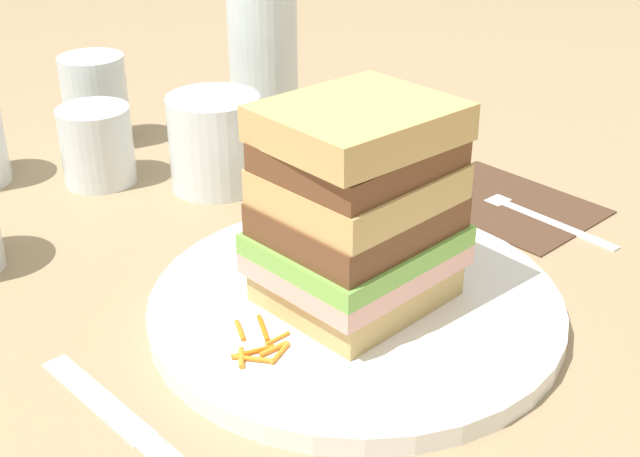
# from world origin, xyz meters

# --- Properties ---
(ground_plane) EXTENTS (3.00, 3.00, 0.00)m
(ground_plane) POSITION_xyz_m (0.00, 0.00, 0.00)
(ground_plane) COLOR #9E8460
(main_plate) EXTENTS (0.29, 0.29, 0.01)m
(main_plate) POSITION_xyz_m (-0.01, 0.00, 0.01)
(main_plate) COLOR white
(main_plate) RESTS_ON ground_plane
(sandwich) EXTENTS (0.12, 0.11, 0.14)m
(sandwich) POSITION_xyz_m (-0.01, 0.00, 0.08)
(sandwich) COLOR tan
(sandwich) RESTS_ON main_plate
(carrot_shred_0) EXTENTS (0.01, 0.02, 0.00)m
(carrot_shred_0) POSITION_xyz_m (-0.09, 0.02, 0.02)
(carrot_shred_0) COLOR orange
(carrot_shred_0) RESTS_ON main_plate
(carrot_shred_1) EXTENTS (0.01, 0.02, 0.00)m
(carrot_shred_1) POSITION_xyz_m (-0.11, -0.00, 0.02)
(carrot_shred_1) COLOR orange
(carrot_shred_1) RESTS_ON main_plate
(carrot_shred_2) EXTENTS (0.02, 0.01, 0.00)m
(carrot_shred_2) POSITION_xyz_m (-0.09, -0.01, 0.02)
(carrot_shred_2) COLOR orange
(carrot_shred_2) RESTS_ON main_plate
(carrot_shred_3) EXTENTS (0.02, 0.00, 0.00)m
(carrot_shred_3) POSITION_xyz_m (-0.08, 0.00, 0.02)
(carrot_shred_3) COLOR orange
(carrot_shred_3) RESTS_ON main_plate
(carrot_shred_4) EXTENTS (0.02, 0.02, 0.00)m
(carrot_shred_4) POSITION_xyz_m (-0.10, -0.01, 0.02)
(carrot_shred_4) COLOR orange
(carrot_shred_4) RESTS_ON main_plate
(carrot_shred_5) EXTENTS (0.02, 0.03, 0.00)m
(carrot_shred_5) POSITION_xyz_m (-0.08, 0.01, 0.02)
(carrot_shred_5) COLOR orange
(carrot_shred_5) RESTS_ON main_plate
(carrot_shred_6) EXTENTS (0.02, 0.01, 0.00)m
(carrot_shred_6) POSITION_xyz_m (-0.09, -0.01, 0.02)
(carrot_shred_6) COLOR orange
(carrot_shred_6) RESTS_ON main_plate
(carrot_shred_7) EXTENTS (0.03, 0.01, 0.00)m
(carrot_shred_7) POSITION_xyz_m (-0.10, 0.00, 0.02)
(carrot_shred_7) COLOR orange
(carrot_shred_7) RESTS_ON main_plate
(carrot_shred_8) EXTENTS (0.02, 0.01, 0.00)m
(carrot_shred_8) POSITION_xyz_m (0.09, 0.00, 0.02)
(carrot_shred_8) COLOR orange
(carrot_shred_8) RESTS_ON main_plate
(carrot_shred_9) EXTENTS (0.03, 0.01, 0.00)m
(carrot_shred_9) POSITION_xyz_m (0.08, 0.03, 0.02)
(carrot_shred_9) COLOR orange
(carrot_shred_9) RESTS_ON main_plate
(carrot_shred_10) EXTENTS (0.01, 0.02, 0.00)m
(carrot_shred_10) POSITION_xyz_m (0.07, -0.01, 0.02)
(carrot_shred_10) COLOR orange
(carrot_shred_10) RESTS_ON main_plate
(carrot_shred_11) EXTENTS (0.02, 0.01, 0.00)m
(carrot_shred_11) POSITION_xyz_m (0.10, 0.02, 0.02)
(carrot_shred_11) COLOR orange
(carrot_shred_11) RESTS_ON main_plate
(carrot_shred_12) EXTENTS (0.02, 0.02, 0.00)m
(carrot_shred_12) POSITION_xyz_m (0.11, -0.00, 0.02)
(carrot_shred_12) COLOR orange
(carrot_shred_12) RESTS_ON main_plate
(carrot_shred_13) EXTENTS (0.02, 0.03, 0.00)m
(carrot_shred_13) POSITION_xyz_m (0.07, 0.01, 0.02)
(carrot_shred_13) COLOR orange
(carrot_shred_13) RESTS_ON main_plate
(carrot_shred_14) EXTENTS (0.03, 0.01, 0.00)m
(carrot_shred_14) POSITION_xyz_m (0.08, 0.01, 0.02)
(carrot_shred_14) COLOR orange
(carrot_shred_14) RESTS_ON main_plate
(carrot_shred_15) EXTENTS (0.03, 0.02, 0.00)m
(carrot_shred_15) POSITION_xyz_m (0.07, 0.00, 0.02)
(carrot_shred_15) COLOR orange
(carrot_shred_15) RESTS_ON main_plate
(napkin_dark) EXTENTS (0.12, 0.15, 0.00)m
(napkin_dark) POSITION_xyz_m (0.21, 0.02, 0.00)
(napkin_dark) COLOR #4C3323
(napkin_dark) RESTS_ON ground_plane
(fork) EXTENTS (0.02, 0.17, 0.00)m
(fork) POSITION_xyz_m (0.21, 0.00, 0.00)
(fork) COLOR silver
(fork) RESTS_ON napkin_dark
(knife) EXTENTS (0.02, 0.20, 0.00)m
(knife) POSITION_xyz_m (-0.18, -0.01, 0.00)
(knife) COLOR silver
(knife) RESTS_ON ground_plane
(juice_glass) EXTENTS (0.08, 0.08, 0.09)m
(juice_glass) POSITION_xyz_m (0.06, 0.24, 0.04)
(juice_glass) COLOR white
(juice_glass) RESTS_ON ground_plane
(water_bottle) EXTENTS (0.07, 0.07, 0.27)m
(water_bottle) POSITION_xyz_m (0.18, 0.31, 0.12)
(water_bottle) COLOR silver
(water_bottle) RESTS_ON ground_plane
(empty_tumbler_0) EXTENTS (0.07, 0.07, 0.09)m
(empty_tumbler_0) POSITION_xyz_m (0.04, 0.40, 0.05)
(empty_tumbler_0) COLOR silver
(empty_tumbler_0) RESTS_ON ground_plane
(empty_tumbler_3) EXTENTS (0.07, 0.07, 0.07)m
(empty_tumbler_3) POSITION_xyz_m (-0.01, 0.32, 0.04)
(empty_tumbler_3) COLOR silver
(empty_tumbler_3) RESTS_ON ground_plane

